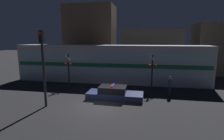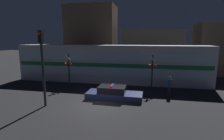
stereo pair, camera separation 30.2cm
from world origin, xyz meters
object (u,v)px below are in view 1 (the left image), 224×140
(train, at_px, (110,64))
(crossing_signal_near, at_px, (152,71))
(police_car, at_px, (114,94))
(pedestrian, at_px, (170,86))
(traffic_light_corner, at_px, (43,62))

(train, distance_m, crossing_signal_near, 5.79)
(police_car, xyz_separation_m, pedestrian, (4.91, 1.62, 0.51))
(crossing_signal_near, distance_m, traffic_light_corner, 10.24)
(police_car, xyz_separation_m, crossing_signal_near, (3.36, 3.03, 1.65))
(pedestrian, xyz_separation_m, crossing_signal_near, (-1.54, 1.41, 1.14))
(train, distance_m, traffic_light_corner, 9.54)
(crossing_signal_near, bearing_deg, pedestrian, -42.46)
(police_car, distance_m, pedestrian, 5.19)
(train, xyz_separation_m, police_car, (1.55, -6.09, -1.79))
(crossing_signal_near, bearing_deg, police_car, -138.00)
(police_car, distance_m, crossing_signal_near, 4.82)
(train, height_order, traffic_light_corner, traffic_light_corner)
(police_car, relative_size, pedestrian, 2.65)
(pedestrian, relative_size, crossing_signal_near, 0.50)
(traffic_light_corner, bearing_deg, police_car, 28.49)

